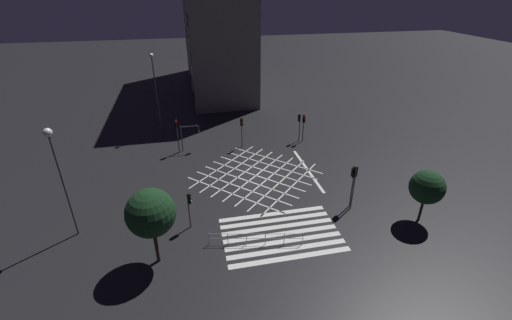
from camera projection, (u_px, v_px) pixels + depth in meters
name	position (u px, v px, depth m)	size (l,w,h in m)	color
ground_plane	(256.00, 175.00, 35.59)	(200.00, 200.00, 0.00)	black
road_markings	(271.00, 204.00, 30.99)	(14.00, 19.45, 0.01)	silver
office_building	(214.00, 16.00, 59.94)	(10.06, 29.64, 24.86)	slate
traffic_light_se_main	(352.00, 179.00, 29.37)	(0.39, 0.36, 4.02)	#424244
traffic_light_nw_cross	(177.00, 130.00, 39.07)	(0.36, 0.39, 4.05)	#424244
traffic_light_sw_main	(189.00, 203.00, 27.06)	(0.39, 0.36, 3.31)	#424244
traffic_light_nw_main	(191.00, 132.00, 39.79)	(2.17, 0.36, 3.23)	#424244
traffic_light_ne_cross	(304.00, 123.00, 41.92)	(0.36, 0.39, 3.54)	#424244
traffic_light_ne_main	(299.00, 122.00, 42.12)	(0.39, 0.36, 3.57)	#424244
traffic_light_median_north	(242.00, 127.00, 40.40)	(0.36, 0.39, 3.76)	#424244
traffic_light_se_cross	(354.00, 179.00, 29.13)	(0.36, 0.39, 4.21)	#424244
street_lamp_east	(55.00, 157.00, 24.19)	(0.62, 0.62, 9.10)	#424244
street_lamp_west	(155.00, 81.00, 42.57)	(0.50, 0.50, 10.26)	#424244
street_tree_near	(151.00, 213.00, 22.79)	(3.37, 3.37, 5.93)	#38281C
street_tree_far	(427.00, 187.00, 27.49)	(2.79, 2.79, 4.66)	#38281C
pedestrian_railing	(256.00, 237.00, 25.98)	(7.03, 1.55, 1.05)	#9EA0A5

